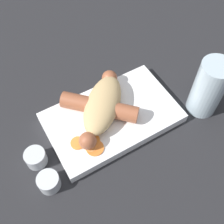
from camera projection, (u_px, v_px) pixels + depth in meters
name	position (u px, v px, depth m)	size (l,w,h in m)	color
ground_plane	(112.00, 120.00, 0.61)	(3.00, 3.00, 0.00)	#232326
food_tray	(112.00, 117.00, 0.60)	(0.28, 0.17, 0.02)	white
bread_roll	(103.00, 104.00, 0.58)	(0.16, 0.16, 0.04)	tan
sausage	(99.00, 107.00, 0.58)	(0.15, 0.15, 0.03)	#9E5638
pickled_veggies	(89.00, 143.00, 0.55)	(0.07, 0.07, 0.00)	orange
condiment_cup_near	(36.00, 158.00, 0.55)	(0.04, 0.04, 0.03)	silver
condiment_cup_far	(49.00, 182.00, 0.52)	(0.04, 0.04, 0.03)	silver
drink_glass	(209.00, 88.00, 0.57)	(0.06, 0.06, 0.13)	silver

